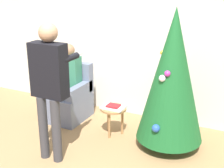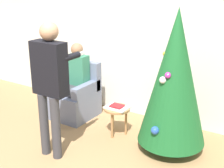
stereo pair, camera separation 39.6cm
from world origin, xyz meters
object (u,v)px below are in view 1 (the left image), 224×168
(person_standing, at_px, (49,80))
(side_stool, at_px, (113,112))
(christmas_tree, at_px, (172,76))
(armchair, at_px, (69,99))
(person_seated, at_px, (67,79))

(person_standing, height_order, side_stool, person_standing)
(person_standing, xyz_separation_m, side_stool, (0.43, 0.91, -0.71))
(christmas_tree, distance_m, side_stool, 1.08)
(person_standing, relative_size, side_stool, 4.08)
(christmas_tree, relative_size, armchair, 2.11)
(person_seated, distance_m, person_standing, 1.27)
(christmas_tree, relative_size, side_stool, 4.47)
(armchair, distance_m, side_stool, 0.96)
(armchair, relative_size, person_standing, 0.52)
(christmas_tree, height_order, armchair, christmas_tree)
(person_seated, bearing_deg, person_standing, -65.38)
(armchair, relative_size, person_seated, 0.73)
(christmas_tree, xyz_separation_m, person_seated, (-1.78, 0.16, -0.34))
(christmas_tree, relative_size, person_seated, 1.54)
(armchair, bearing_deg, christmas_tree, -5.75)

